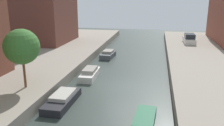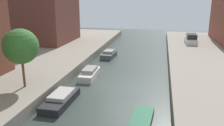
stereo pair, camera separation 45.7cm
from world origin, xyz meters
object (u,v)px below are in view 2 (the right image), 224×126
Objects in this scene: street_tree_2 at (21,46)px; moored_boat_left_4 at (109,55)px; parked_car at (191,39)px; moored_boat_left_2 at (61,99)px; moored_boat_left_3 at (90,73)px; moored_boat_right_2 at (142,119)px.

moored_boat_left_4 is at bearing 75.14° from street_tree_2.
parked_car is 26.80m from moored_boat_left_2.
moored_boat_left_3 is (0.38, 6.71, 0.06)m from moored_boat_left_2.
moored_boat_left_2 is (-12.43, -23.71, -1.26)m from parked_car.
street_tree_2 is at bearing -104.86° from moored_boat_left_4.
moored_boat_left_3 is at bearing -90.84° from moored_boat_left_4.
street_tree_2 is 1.07× the size of moored_boat_left_2.
moored_boat_left_4 is at bearing -145.66° from parked_car.
street_tree_2 reaches higher than moored_boat_left_4.
moored_boat_left_3 reaches higher than moored_boat_left_4.
moored_boat_left_4 is at bearing 89.16° from moored_boat_left_3.
parked_car is 26.15m from moored_boat_right_2.
moored_boat_left_2 is at bearing -93.25° from moored_boat_left_3.
moored_boat_right_2 is (6.32, -8.48, -0.15)m from moored_boat_left_3.
parked_car is at bearing 34.34° from moored_boat_left_4.
street_tree_2 is 1.11× the size of parked_car.
street_tree_2 is 16.04m from moored_boat_left_4.
moored_boat_left_4 is 1.09× the size of moored_boat_right_2.
moored_boat_left_4 is 18.40m from moored_boat_right_2.
moored_boat_right_2 is at bearing -12.88° from street_tree_2.
parked_car is at bearing 55.51° from street_tree_2.
street_tree_2 is at bearing -122.05° from moored_boat_left_3.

